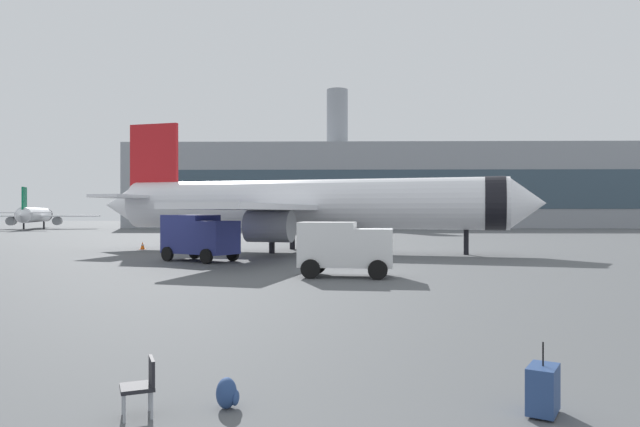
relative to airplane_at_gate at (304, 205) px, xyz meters
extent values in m
cylinder|color=white|center=(0.23, -0.06, 0.04)|extent=(29.98, 11.30, 3.80)
cone|color=white|center=(15.89, -4.17, 0.04)|extent=(3.24, 4.10, 3.61)
cone|color=white|center=(-15.83, 4.16, 0.04)|extent=(3.96, 4.12, 3.42)
cylinder|color=black|center=(13.77, -3.62, 0.04)|extent=(2.34, 4.10, 3.88)
cube|color=white|center=(1.29, 7.93, -0.26)|extent=(8.71, 16.69, 0.36)
cube|color=white|center=(-2.77, -7.54, -0.26)|extent=(8.71, 16.69, 0.36)
cylinder|color=gray|center=(0.66, 5.51, -1.56)|extent=(3.65, 2.94, 2.20)
cylinder|color=gray|center=(-2.14, -5.12, -1.56)|extent=(3.65, 2.94, 2.20)
cube|color=red|center=(-12.83, 3.37, 3.64)|extent=(4.35, 1.47, 6.40)
cube|color=white|center=(-12.50, 6.59, 0.64)|extent=(4.04, 6.46, 0.24)
cube|color=white|center=(-14.13, 0.40, 0.64)|extent=(4.04, 6.46, 0.24)
cylinder|color=black|center=(11.83, -3.11, -2.76)|extent=(0.36, 0.36, 1.80)
cylinder|color=black|center=(-1.10, 2.77, -2.76)|extent=(0.44, 0.44, 1.80)
cylinder|color=black|center=(-2.32, -1.87, -2.76)|extent=(0.44, 0.44, 1.80)
cylinder|color=white|center=(-52.71, 59.67, -1.07)|extent=(8.91, 20.80, 2.66)
cone|color=white|center=(-56.16, 70.47, -1.07)|extent=(2.92, 2.37, 2.53)
cone|color=white|center=(-49.19, 48.61, -1.07)|extent=(2.96, 2.86, 2.39)
cylinder|color=black|center=(-55.69, 69.00, -1.07)|extent=(2.88, 1.76, 2.71)
cube|color=white|center=(-57.83, 57.31, -1.28)|extent=(11.68, 6.60, 0.25)
cube|color=white|center=(-47.17, 60.71, -1.28)|extent=(11.68, 6.60, 0.25)
cylinder|color=gray|center=(-56.17, 57.84, -2.19)|extent=(2.15, 2.60, 1.54)
cylinder|color=gray|center=(-48.84, 60.18, -2.19)|extent=(2.15, 2.60, 1.54)
cube|color=#0C7247|center=(-49.85, 50.68, 1.45)|extent=(1.17, 3.01, 4.48)
cube|color=white|center=(-51.87, 49.66, -0.65)|extent=(4.55, 3.01, 0.17)
cube|color=white|center=(-47.61, 51.02, -0.65)|extent=(4.55, 3.01, 0.17)
cylinder|color=black|center=(-55.26, 67.67, -3.03)|extent=(0.25, 0.25, 1.26)
cylinder|color=black|center=(-53.89, 57.83, -3.03)|extent=(0.31, 0.31, 1.26)
cylinder|color=black|center=(-50.69, 58.85, -3.03)|extent=(0.31, 0.31, 1.26)
cube|color=navy|center=(-4.78, -9.60, -2.14)|extent=(2.60, 2.76, 2.04)
cube|color=#1E232D|center=(-4.18, -9.98, -1.66)|extent=(1.13, 1.72, 0.84)
cube|color=navy|center=(-6.81, -8.32, -1.96)|extent=(3.81, 3.53, 2.40)
cylinder|color=black|center=(-4.07, -8.69, -3.21)|extent=(0.88, 0.67, 0.90)
cylinder|color=black|center=(-5.30, -10.64, -3.21)|extent=(0.88, 0.67, 0.90)
cylinder|color=black|center=(-6.91, -6.90, -3.21)|extent=(0.88, 0.67, 0.90)
cylinder|color=black|center=(-8.14, -8.84, -3.21)|extent=(0.88, 0.67, 0.90)
cube|color=white|center=(4.11, -17.28, -2.27)|extent=(1.98, 2.19, 1.78)
cube|color=#1E232D|center=(4.85, -17.37, -1.85)|extent=(0.29, 1.80, 0.74)
cube|color=white|center=(1.92, -17.02, -2.11)|extent=(2.85, 2.29, 2.10)
cylinder|color=black|center=(4.45, -16.26, -3.21)|extent=(0.92, 0.32, 0.90)
cylinder|color=black|center=(4.20, -18.35, -3.21)|extent=(0.92, 0.32, 0.90)
cylinder|color=black|center=(1.39, -15.90, -3.21)|extent=(0.92, 0.32, 0.90)
cylinder|color=black|center=(1.14, -17.99, -3.21)|extent=(0.92, 0.32, 0.90)
cube|color=#F2590C|center=(3.43, 9.31, -3.64)|extent=(0.44, 0.44, 0.04)
cone|color=#F2590C|center=(3.43, 9.31, -3.23)|extent=(0.36, 0.36, 0.78)
cylinder|color=white|center=(3.43, 9.31, -3.19)|extent=(0.23, 0.23, 0.10)
cube|color=#F2590C|center=(-13.51, 2.51, -3.64)|extent=(0.44, 0.44, 0.04)
cone|color=#F2590C|center=(-13.51, 2.51, -3.32)|extent=(0.36, 0.36, 0.59)
cylinder|color=white|center=(-13.51, 2.51, -3.29)|extent=(0.23, 0.23, 0.10)
cube|color=navy|center=(5.27, -35.33, -3.27)|extent=(0.67, 0.75, 0.70)
cylinder|color=black|center=(5.27, -35.33, -2.74)|extent=(0.02, 0.02, 0.36)
cylinder|color=black|center=(5.38, -35.14, -3.62)|extent=(0.08, 0.07, 0.08)
cylinder|color=black|center=(5.16, -35.53, -3.62)|extent=(0.08, 0.07, 0.08)
ellipsoid|color=navy|center=(0.45, -35.14, -3.42)|extent=(0.32, 0.40, 0.48)
ellipsoid|color=navy|center=(0.59, -35.14, -3.49)|extent=(0.12, 0.28, 0.24)
cube|color=black|center=(-0.82, -35.53, -3.22)|extent=(0.63, 0.63, 0.06)
cube|color=black|center=(-0.62, -35.45, -3.00)|extent=(0.23, 0.46, 0.40)
cylinder|color=#999EA5|center=(-0.92, -35.78, -3.44)|extent=(0.04, 0.04, 0.44)
cylinder|color=#999EA5|center=(-1.07, -35.43, -3.44)|extent=(0.04, 0.04, 0.44)
cylinder|color=#999EA5|center=(-0.57, -35.63, -3.44)|extent=(0.04, 0.04, 0.44)
cylinder|color=#999EA5|center=(-0.72, -35.28, -3.44)|extent=(0.04, 0.04, 0.44)
cube|color=gray|center=(15.76, 73.59, 4.65)|extent=(108.21, 19.71, 16.62)
cube|color=#334756|center=(15.76, 63.68, 3.82)|extent=(102.80, 0.10, 7.48)
cylinder|color=gray|center=(3.45, 73.59, 18.96)|extent=(4.40, 4.40, 12.00)
camera|label=1|loc=(2.07, -43.88, -0.60)|focal=31.69mm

